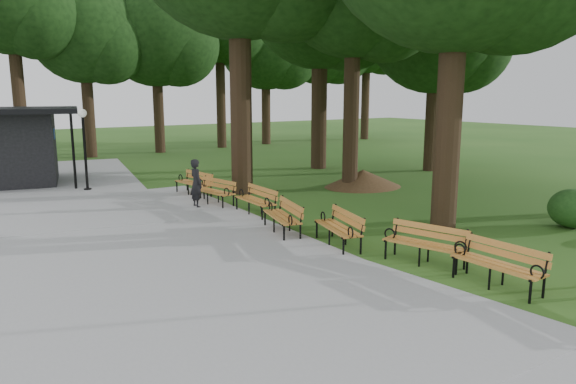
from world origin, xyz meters
TOP-DOWN VIEW (x-y plane):
  - ground at (0.00, 0.00)m, footprint 100.00×100.00m
  - path at (-4.00, 3.00)m, footprint 12.00×38.00m
  - person at (-0.96, 6.97)m, footprint 0.38×0.58m
  - kiosk at (-5.64, 15.17)m, footprint 5.76×5.26m
  - lamp_post at (-3.22, 12.05)m, footprint 0.32×0.32m
  - dirt_mound at (6.17, 6.88)m, footprint 2.72×2.72m
  - bench_1 at (0.86, -2.90)m, footprint 0.69×1.92m
  - bench_2 at (0.77, -1.16)m, footprint 1.16×2.00m
  - bench_3 at (0.10, 0.99)m, footprint 1.11×2.00m
  - bench_4 at (-0.40, 2.74)m, footprint 1.09×2.00m
  - bench_5 at (0.09, 4.99)m, footprint 0.69×1.92m
  - bench_6 at (-0.32, 7.09)m, footprint 0.98×1.99m
  - bench_7 at (-0.19, 8.99)m, footprint 0.89×1.97m
  - lawn_tree_5 at (11.83, 8.47)m, footprint 6.26×6.26m
  - tree_backdrop at (6.23, 23.45)m, footprint 37.15×9.16m
  - shrub_0 at (6.65, -1.23)m, footprint 1.27×1.27m

SIDE VIEW (x-z plane):
  - ground at x=0.00m, z-range 0.00..0.00m
  - shrub_0 at x=6.65m, z-range -0.54..0.54m
  - path at x=-4.00m, z-range 0.00..0.06m
  - dirt_mound at x=6.17m, z-range 0.00..0.69m
  - bench_1 at x=0.86m, z-range 0.00..0.88m
  - bench_2 at x=0.77m, z-range 0.00..0.88m
  - bench_3 at x=0.10m, z-range 0.00..0.88m
  - bench_4 at x=-0.40m, z-range 0.00..0.88m
  - bench_5 at x=0.09m, z-range 0.00..0.88m
  - bench_6 at x=-0.32m, z-range 0.00..0.88m
  - bench_7 at x=-0.19m, z-range 0.00..0.88m
  - person at x=-0.96m, z-range 0.00..1.60m
  - kiosk at x=-5.64m, z-range 0.00..3.11m
  - lamp_post at x=-3.22m, z-range 0.69..3.80m
  - lawn_tree_5 at x=11.83m, z-range 1.80..11.71m
  - tree_backdrop at x=6.23m, z-range 0.00..16.32m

